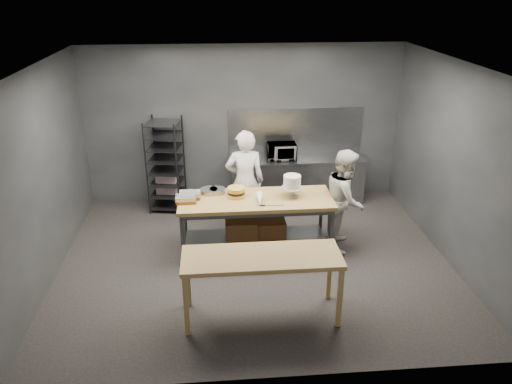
% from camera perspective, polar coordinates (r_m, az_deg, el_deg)
% --- Properties ---
extents(ground, '(6.00, 6.00, 0.00)m').
position_cam_1_polar(ground, '(7.90, -0.11, -7.83)').
color(ground, black).
rests_on(ground, ground).
extents(back_wall, '(6.00, 0.04, 3.00)m').
position_cam_1_polar(back_wall, '(9.61, -1.39, 7.71)').
color(back_wall, '#4C4F54').
rests_on(back_wall, ground).
extents(work_table, '(2.40, 0.90, 0.92)m').
position_cam_1_polar(work_table, '(7.92, -0.11, -3.03)').
color(work_table, olive).
rests_on(work_table, ground).
extents(near_counter, '(2.00, 0.70, 0.90)m').
position_cam_1_polar(near_counter, '(6.31, 0.65, -7.95)').
color(near_counter, olive).
rests_on(near_counter, ground).
extents(back_counter, '(2.60, 0.60, 0.90)m').
position_cam_1_polar(back_counter, '(9.75, 4.66, 1.38)').
color(back_counter, slate).
rests_on(back_counter, ground).
extents(splashback_panel, '(2.60, 0.02, 0.90)m').
position_cam_1_polar(splashback_panel, '(9.74, 4.55, 6.94)').
color(splashback_panel, slate).
rests_on(splashback_panel, back_counter).
extents(speed_rack, '(0.70, 0.74, 1.75)m').
position_cam_1_polar(speed_rack, '(9.45, -10.26, 2.96)').
color(speed_rack, black).
rests_on(speed_rack, ground).
extents(chef_behind, '(0.66, 0.44, 1.80)m').
position_cam_1_polar(chef_behind, '(8.46, -1.28, 1.20)').
color(chef_behind, white).
rests_on(chef_behind, ground).
extents(chef_right, '(0.85, 0.96, 1.65)m').
position_cam_1_polar(chef_right, '(8.10, 10.14, -0.83)').
color(chef_right, beige).
rests_on(chef_right, ground).
extents(microwave, '(0.54, 0.37, 0.30)m').
position_cam_1_polar(microwave, '(9.50, 2.95, 4.67)').
color(microwave, black).
rests_on(microwave, back_counter).
extents(frosted_cake_stand, '(0.34, 0.34, 0.35)m').
position_cam_1_polar(frosted_cake_stand, '(7.76, 4.15, 1.01)').
color(frosted_cake_stand, '#AEA58B').
rests_on(frosted_cake_stand, work_table).
extents(layer_cake, '(0.27, 0.27, 0.16)m').
position_cam_1_polar(layer_cake, '(7.79, -2.28, -0.03)').
color(layer_cake, gold).
rests_on(layer_cake, work_table).
extents(cake_pans, '(0.71, 0.40, 0.07)m').
position_cam_1_polar(cake_pans, '(7.93, -5.95, -0.04)').
color(cake_pans, gray).
rests_on(cake_pans, work_table).
extents(piping_bag, '(0.15, 0.39, 0.12)m').
position_cam_1_polar(piping_bag, '(7.58, 0.43, -0.88)').
color(piping_bag, white).
rests_on(piping_bag, work_table).
extents(offset_spatula, '(0.36, 0.02, 0.02)m').
position_cam_1_polar(offset_spatula, '(7.52, 1.42, -1.55)').
color(offset_spatula, slate).
rests_on(offset_spatula, work_table).
extents(pastry_clamshells, '(0.37, 0.35, 0.11)m').
position_cam_1_polar(pastry_clamshells, '(7.74, -7.77, -0.58)').
color(pastry_clamshells, '#9C611F').
rests_on(pastry_clamshells, work_table).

